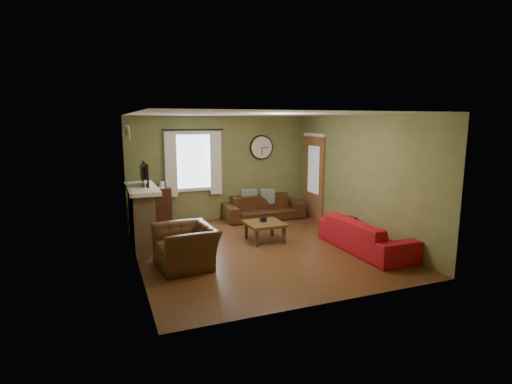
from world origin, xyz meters
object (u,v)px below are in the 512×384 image
object	(u,v)px
coffee_table	(264,232)
armchair	(186,246)
bookshelf	(154,208)
sofa_red	(365,235)
sofa_brown	(264,207)

from	to	relation	value
coffee_table	armchair	bearing A→B (deg)	-154.67
armchair	coffee_table	world-z (taller)	armchair
bookshelf	sofa_red	xyz separation A→B (m)	(3.55, -3.30, -0.15)
sofa_brown	armchair	bearing A→B (deg)	-133.82
bookshelf	armchair	distance (m)	2.89
sofa_brown	coffee_table	size ratio (longest dim) A/B	2.72
sofa_red	bookshelf	bearing A→B (deg)	47.07
armchair	coffee_table	xyz separation A→B (m)	(1.82, 0.86, -0.15)
bookshelf	coffee_table	size ratio (longest dim) A/B	1.22
sofa_red	armchair	xyz separation A→B (m)	(-3.39, 0.42, 0.04)
sofa_red	coffee_table	distance (m)	2.03
sofa_red	armchair	size ratio (longest dim) A/B	1.97
bookshelf	armchair	xyz separation A→B (m)	(0.15, -2.88, -0.11)
sofa_brown	bookshelf	bearing A→B (deg)	175.01
bookshelf	coffee_table	distance (m)	2.84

